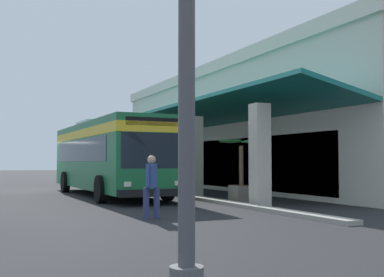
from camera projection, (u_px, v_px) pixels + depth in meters
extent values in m
plane|color=#262628|center=(182.00, 187.00, 28.40)|extent=(120.00, 120.00, 0.00)
cube|color=#9E998E|center=(141.00, 189.00, 25.14)|extent=(30.82, 0.50, 0.12)
cube|color=beige|center=(293.00, 135.00, 29.34)|extent=(25.69, 12.11, 6.24)
cube|color=silver|center=(292.00, 79.00, 29.50)|extent=(25.99, 12.41, 0.60)
cube|color=beige|center=(104.00, 158.00, 34.84)|extent=(0.55, 0.55, 3.43)
cube|color=beige|center=(125.00, 158.00, 30.18)|extent=(0.55, 0.55, 3.43)
cube|color=beige|center=(154.00, 157.00, 25.52)|extent=(0.55, 0.55, 3.43)
cube|color=beige|center=(195.00, 156.00, 20.86)|extent=(0.55, 0.55, 3.43)
cube|color=beige|center=(260.00, 155.00, 16.20)|extent=(0.55, 0.55, 3.43)
cube|color=#146B66|center=(177.00, 119.00, 26.17)|extent=(25.69, 3.16, 0.82)
cube|color=#19232D|center=(204.00, 163.00, 26.74)|extent=(21.58, 0.08, 2.40)
cube|color=#196638|center=(109.00, 156.00, 21.06)|extent=(11.02, 2.64, 2.75)
cube|color=yellow|center=(109.00, 135.00, 21.10)|extent=(11.04, 2.66, 0.36)
cube|color=#19232D|center=(107.00, 151.00, 21.34)|extent=(9.26, 2.66, 0.90)
cube|color=#19232D|center=(153.00, 151.00, 16.12)|extent=(0.08, 2.24, 1.20)
cube|color=black|center=(153.00, 122.00, 16.16)|extent=(0.08, 1.94, 0.28)
cube|color=black|center=(154.00, 193.00, 15.94)|extent=(0.22, 2.45, 0.24)
cube|color=silver|center=(178.00, 183.00, 16.41)|extent=(0.06, 0.24, 0.16)
cube|color=silver|center=(128.00, 184.00, 15.65)|extent=(0.06, 0.24, 0.16)
cube|color=silver|center=(100.00, 124.00, 22.49)|extent=(2.41, 1.81, 0.24)
cylinder|color=black|center=(167.00, 188.00, 18.26)|extent=(1.00, 0.30, 1.00)
cylinder|color=black|center=(101.00, 189.00, 17.18)|extent=(1.00, 0.30, 1.00)
cylinder|color=black|center=(117.00, 181.00, 24.33)|extent=(1.00, 0.30, 1.00)
cylinder|color=black|center=(65.00, 182.00, 23.24)|extent=(1.00, 0.30, 1.00)
cylinder|color=navy|center=(146.00, 204.00, 12.40)|extent=(0.16, 0.16, 0.81)
cylinder|color=navy|center=(157.00, 203.00, 12.54)|extent=(0.16, 0.16, 0.81)
cube|color=#334C8C|center=(152.00, 176.00, 12.50)|extent=(0.52, 0.43, 0.61)
sphere|color=tan|center=(152.00, 160.00, 12.52)|extent=(0.22, 0.22, 0.22)
cylinder|color=#334C8C|center=(148.00, 175.00, 12.22)|extent=(0.09, 0.09, 0.55)
cylinder|color=#334C8C|center=(155.00, 174.00, 12.78)|extent=(0.09, 0.09, 0.55)
cube|color=gray|center=(241.00, 194.00, 17.82)|extent=(0.72, 0.72, 0.60)
cylinder|color=#332319|center=(241.00, 185.00, 17.83)|extent=(0.61, 0.61, 0.02)
cylinder|color=brown|center=(241.00, 166.00, 17.86)|extent=(0.16, 0.16, 1.46)
ellipsoid|color=#286B33|center=(252.00, 141.00, 17.49)|extent=(1.10, 0.47, 0.15)
ellipsoid|color=#286B33|center=(250.00, 142.00, 18.12)|extent=(0.31, 0.86, 0.14)
ellipsoid|color=#286B33|center=(238.00, 141.00, 18.32)|extent=(0.88, 0.38, 0.18)
ellipsoid|color=#286B33|center=(230.00, 141.00, 17.75)|extent=(0.28, 0.92, 0.17)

